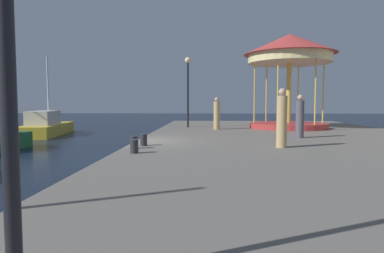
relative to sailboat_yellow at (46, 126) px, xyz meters
name	(u,v)px	position (x,y,z in m)	size (l,w,h in m)	color
ground_plane	(136,161)	(8.62, -10.28, -0.63)	(120.00, 120.00, 0.00)	black
quay_dock	(304,152)	(15.00, -10.28, -0.23)	(12.76, 29.30, 0.80)	slate
sailboat_yellow	(46,126)	(0.00, 0.00, 0.00)	(3.20, 7.27, 5.56)	gold
carousel	(289,58)	(16.04, -3.38, 4.20)	(5.21, 5.21, 5.38)	#B23333
lamp_post_mid_promenade	(188,79)	(10.19, -2.95, 3.03)	(0.36, 0.36, 4.17)	black
bollard_center	(144,140)	(9.19, -11.69, 0.37)	(0.24, 0.24, 0.40)	#2D2D33
bollard_south	(134,142)	(9.01, -12.41, 0.37)	(0.24, 0.24, 0.40)	#2D2D33
bollard_north	(134,146)	(9.24, -13.40, 0.37)	(0.24, 0.24, 0.40)	#2D2D33
person_near_carousel	(282,120)	(13.78, -11.94, 1.08)	(0.34, 0.34, 1.93)	tan
person_far_corner	(300,118)	(15.21, -8.83, 1.01)	(0.34, 0.34, 1.80)	#514C56
person_mid_promenade	(217,114)	(11.87, -4.46, 1.00)	(0.34, 0.34, 1.77)	tan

